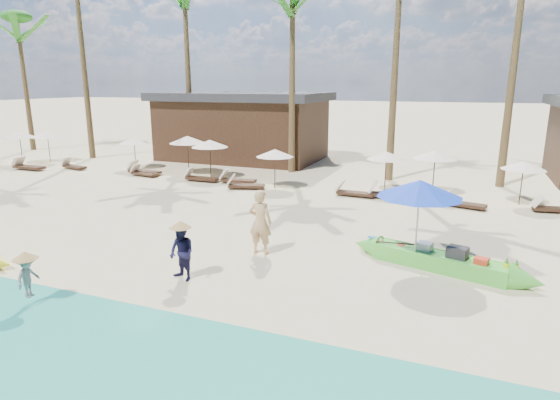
% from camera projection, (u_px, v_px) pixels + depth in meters
% --- Properties ---
extents(ground, '(240.00, 240.00, 0.00)m').
position_uv_depth(ground, '(225.00, 271.00, 12.56)').
color(ground, beige).
rests_on(ground, ground).
extents(wet_sand_strip, '(240.00, 4.50, 0.01)m').
position_uv_depth(wet_sand_strip, '(87.00, 377.00, 8.05)').
color(wet_sand_strip, tan).
rests_on(wet_sand_strip, ground).
extents(green_canoe, '(5.61, 1.87, 0.73)m').
position_uv_depth(green_canoe, '(439.00, 260.00, 12.66)').
color(green_canoe, '#4EC43B').
rests_on(green_canoe, ground).
extents(tourist, '(0.71, 0.46, 1.93)m').
position_uv_depth(tourist, '(260.00, 222.00, 13.65)').
color(tourist, tan).
rests_on(tourist, ground).
extents(vendor_green, '(0.86, 0.77, 1.46)m').
position_uv_depth(vendor_green, '(182.00, 253.00, 11.86)').
color(vendor_green, '#141334').
rests_on(vendor_green, ground).
extents(vendor_yellow, '(0.46, 0.68, 0.97)m').
position_uv_depth(vendor_yellow, '(28.00, 277.00, 10.56)').
color(vendor_yellow, gray).
rests_on(vendor_yellow, ground).
extents(blue_umbrella, '(2.27, 2.27, 2.44)m').
position_uv_depth(blue_umbrella, '(420.00, 189.00, 12.34)').
color(blue_umbrella, '#99999E').
rests_on(blue_umbrella, ground).
extents(resort_parasol_0, '(1.94, 1.94, 1.99)m').
position_uv_depth(resort_parasol_0, '(19.00, 135.00, 28.90)').
color(resort_parasol_0, '#3D2619').
rests_on(resort_parasol_0, ground).
extents(resort_parasol_1, '(1.87, 1.87, 1.93)m').
position_uv_depth(resort_parasol_1, '(47.00, 135.00, 29.44)').
color(resort_parasol_1, '#3D2619').
rests_on(resort_parasol_1, ground).
extents(lounger_1_left, '(1.96, 0.62, 0.67)m').
position_uv_depth(lounger_1_left, '(26.00, 166.00, 27.14)').
color(lounger_1_left, '#3D2619').
rests_on(lounger_1_left, ground).
extents(lounger_1_right, '(1.98, 0.65, 0.67)m').
position_uv_depth(lounger_1_right, '(28.00, 166.00, 27.11)').
color(lounger_1_right, '#3D2619').
rests_on(lounger_1_right, ground).
extents(resort_parasol_2, '(1.78, 1.78, 1.83)m').
position_uv_depth(resort_parasol_2, '(134.00, 140.00, 27.22)').
color(resort_parasol_2, '#3D2619').
rests_on(resort_parasol_2, ground).
extents(lounger_2_left, '(1.75, 0.80, 0.57)m').
position_uv_depth(lounger_2_left, '(73.00, 166.00, 27.36)').
color(lounger_2_left, '#3D2619').
rests_on(lounger_2_left, ground).
extents(resort_parasol_3, '(2.03, 2.03, 2.09)m').
position_uv_depth(resort_parasol_3, '(187.00, 140.00, 25.61)').
color(resort_parasol_3, '#3D2619').
rests_on(resort_parasol_3, ground).
extents(lounger_3_left, '(1.70, 0.71, 0.56)m').
position_uv_depth(lounger_3_left, '(143.00, 173.00, 25.29)').
color(lounger_3_left, '#3D2619').
rests_on(lounger_3_left, ground).
extents(lounger_3_right, '(2.04, 0.76, 0.68)m').
position_uv_depth(lounger_3_right, '(143.00, 170.00, 25.72)').
color(lounger_3_right, '#3D2619').
rests_on(lounger_3_right, ground).
extents(resort_parasol_4, '(1.96, 1.96, 2.01)m').
position_uv_depth(resort_parasol_4, '(210.00, 144.00, 24.50)').
color(resort_parasol_4, '#3D2619').
rests_on(resort_parasol_4, ground).
extents(lounger_4_left, '(1.83, 0.59, 0.62)m').
position_uv_depth(lounger_4_left, '(200.00, 177.00, 23.96)').
color(lounger_4_left, '#3D2619').
rests_on(lounger_4_left, ground).
extents(lounger_4_right, '(1.89, 0.79, 0.62)m').
position_uv_depth(lounger_4_right, '(236.00, 179.00, 23.46)').
color(lounger_4_right, '#3D2619').
rests_on(lounger_4_right, ground).
extents(resort_parasol_5, '(1.81, 1.81, 1.87)m').
position_uv_depth(resort_parasol_5, '(275.00, 153.00, 22.11)').
color(resort_parasol_5, '#3D2619').
rests_on(resort_parasol_5, ground).
extents(lounger_5_left, '(1.88, 1.08, 0.61)m').
position_uv_depth(lounger_5_left, '(244.00, 185.00, 22.23)').
color(lounger_5_left, '#3D2619').
rests_on(lounger_5_left, ground).
extents(resort_parasol_6, '(1.83, 1.83, 1.88)m').
position_uv_depth(resort_parasol_6, '(386.00, 156.00, 21.30)').
color(resort_parasol_6, '#3D2619').
rests_on(resort_parasol_6, ground).
extents(lounger_6_left, '(1.77, 0.62, 0.59)m').
position_uv_depth(lounger_6_left, '(353.00, 192.00, 20.80)').
color(lounger_6_left, '#3D2619').
rests_on(lounger_6_left, ground).
extents(lounger_6_right, '(2.02, 0.98, 0.66)m').
position_uv_depth(lounger_6_right, '(388.00, 193.00, 20.47)').
color(lounger_6_right, '#3D2619').
rests_on(lounger_6_right, ground).
extents(resort_parasol_7, '(1.96, 1.96, 2.02)m').
position_uv_depth(resort_parasol_7, '(435.00, 155.00, 20.75)').
color(resort_parasol_7, '#3D2619').
rests_on(resort_parasol_7, ground).
extents(lounger_7_left, '(1.72, 0.79, 0.56)m').
position_uv_depth(lounger_7_left, '(425.00, 197.00, 19.92)').
color(lounger_7_left, '#3D2619').
rests_on(lounger_7_left, ground).
extents(lounger_7_right, '(1.84, 0.95, 0.60)m').
position_uv_depth(lounger_7_right, '(461.00, 203.00, 18.95)').
color(lounger_7_right, '#3D2619').
rests_on(lounger_7_right, ground).
extents(resort_parasol_8, '(1.77, 1.77, 1.82)m').
position_uv_depth(resort_parasol_8, '(524.00, 165.00, 19.03)').
color(resort_parasol_8, '#3D2619').
rests_on(resort_parasol_8, ground).
extents(lounger_8_left, '(1.76, 0.78, 0.58)m').
position_uv_depth(lounger_8_left, '(552.00, 208.00, 18.20)').
color(lounger_8_left, '#3D2619').
rests_on(lounger_8_left, ground).
extents(palm_0, '(2.08, 2.08, 9.90)m').
position_uv_depth(palm_0, '(19.00, 37.00, 33.35)').
color(palm_0, brown).
rests_on(palm_0, ground).
extents(palm_2, '(2.08, 2.08, 11.33)m').
position_uv_depth(palm_2, '(185.00, 8.00, 27.65)').
color(palm_2, brown).
rests_on(palm_2, ground).
extents(palm_3, '(2.08, 2.08, 10.52)m').
position_uv_depth(palm_3, '(293.00, 11.00, 24.53)').
color(palm_3, brown).
rests_on(palm_3, ground).
extents(pavilion_west, '(10.80, 6.60, 4.30)m').
position_uv_depth(pavilion_west, '(243.00, 125.00, 30.66)').
color(pavilion_west, '#3D2619').
rests_on(pavilion_west, ground).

